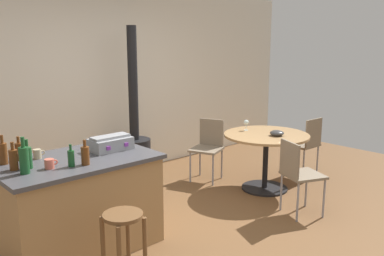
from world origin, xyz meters
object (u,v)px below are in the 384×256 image
Objects in this scene: bottle_4 at (24,160)px; bottle_5 at (3,153)px; bottle_2 at (71,158)px; bottle_3 at (13,159)px; dining_table at (266,147)px; bottle_6 at (27,157)px; kitchen_island at (78,204)px; cup_0 at (38,154)px; folding_chair_near at (298,172)px; folding_chair_far at (306,142)px; serving_bowl at (277,133)px; cup_1 at (50,164)px; bottle_1 at (85,155)px; bottle_0 at (19,151)px; wine_glass at (246,123)px; wood_stove at (135,146)px; toolbox at (110,143)px; folding_chair_left at (208,145)px; wooden_stool at (124,236)px.

bottle_4 is 1.17× the size of bottle_5.
bottle_2 is 0.82× the size of bottle_3.
bottle_6 is (-3.04, 0.18, 0.41)m from dining_table.
cup_0 is (-0.26, 0.23, 0.49)m from kitchen_island.
bottle_4 is (-3.11, 0.05, 0.43)m from dining_table.
folding_chair_near is 3.62× the size of bottle_3.
bottle_3 reaches higher than bottle_2.
bottle_5 is (-3.94, 0.53, 0.46)m from folding_chair_far.
cup_1 is at bearing 176.12° from serving_bowl.
bottle_3 reaches higher than bottle_1.
folding_chair_near is 3.92× the size of bottle_0.
wine_glass is at bearing 152.35° from folding_chair_far.
folding_chair_near is 7.47× the size of cup_1.
wood_stove is 8.48× the size of bottle_6.
folding_chair_far is 3.04m from toolbox.
folding_chair_left is 4.34× the size of bottle_2.
bottle_6 reaches higher than wooden_stool.
cup_1 is at bearing -43.70° from bottle_6.
folding_chair_left is 3.56× the size of bottle_3.
bottle_5 is 0.29m from bottle_6.
wine_glass is at bearing 5.59° from cup_1.
dining_table is at bearing -8.20° from cup_0.
bottle_2 is 0.62m from bottle_5.
bottle_1 is at bearing -171.58° from wine_glass.
wood_stove is 2.07m from cup_0.
cup_1 is 2.89m from wine_glass.
folding_chair_near is 4.42× the size of bottle_2.
wooden_stool is at bearing -80.29° from cup_0.
bottle_1 is 0.47m from bottle_6.
bottle_0 is (-2.73, -0.34, 0.48)m from folding_chair_left.
wood_stove is at bearing 39.48° from kitchen_island.
cup_0 reaches higher than wine_glass.
bottle_1 reaches higher than serving_bowl.
cup_0 reaches higher than folding_chair_far.
wood_stove is 11.94× the size of serving_bowl.
kitchen_island reaches higher than folding_chair_near.
dining_table is 0.87m from folding_chair_near.
bottle_1 is 2.05× the size of cup_0.
bottle_2 is at bearing -155.54° from toolbox.
cup_0 is (-0.19, 1.10, 0.47)m from wooden_stool.
kitchen_island is at bearing -140.52° from wood_stove.
bottle_0 is 0.56m from bottle_2.
folding_chair_near reaches higher than wooden_stool.
cup_0 is at bearing 116.37° from bottle_1.
serving_bowl is (2.64, -0.09, -0.19)m from bottle_1.
cup_0 reaches higher than dining_table.
folding_chair_far reaches higher than folding_chair_near.
wooden_stool is 3.64× the size of serving_bowl.
bottle_2 is 0.45m from cup_0.
bottle_0 is (-1.90, -0.94, 0.47)m from wood_stove.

